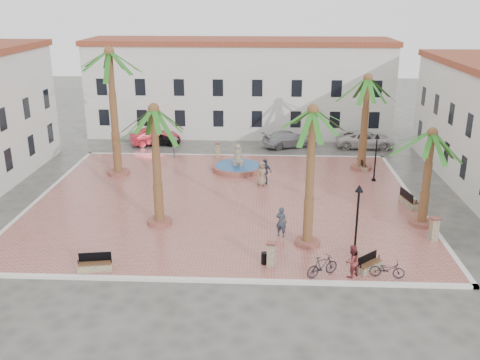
# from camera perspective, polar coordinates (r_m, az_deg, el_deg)

# --- Properties ---
(ground) EXTENTS (120.00, 120.00, 0.00)m
(ground) POSITION_cam_1_polar(r_m,az_deg,el_deg) (37.05, -1.55, -2.32)
(ground) COLOR #56544F
(ground) RESTS_ON ground
(plaza) EXTENTS (26.00, 22.00, 0.15)m
(plaza) POSITION_cam_1_polar(r_m,az_deg,el_deg) (37.03, -1.55, -2.21)
(plaza) COLOR #B3645A
(plaza) RESTS_ON ground
(kerb_n) EXTENTS (26.30, 0.30, 0.16)m
(kerb_n) POSITION_cam_1_polar(r_m,az_deg,el_deg) (47.42, -0.59, 2.61)
(kerb_n) COLOR silver
(kerb_n) RESTS_ON ground
(kerb_s) EXTENTS (26.30, 0.30, 0.16)m
(kerb_s) POSITION_cam_1_polar(r_m,az_deg,el_deg) (27.10, -3.25, -10.64)
(kerb_s) COLOR silver
(kerb_s) RESTS_ON ground
(kerb_e) EXTENTS (0.30, 22.30, 0.16)m
(kerb_e) POSITION_cam_1_polar(r_m,az_deg,el_deg) (38.37, 18.22, -2.42)
(kerb_e) COLOR silver
(kerb_e) RESTS_ON ground
(kerb_w) EXTENTS (0.30, 22.30, 0.16)m
(kerb_w) POSITION_cam_1_polar(r_m,az_deg,el_deg) (40.09, -20.42, -1.75)
(kerb_w) COLOR silver
(kerb_w) RESTS_ON ground
(building_north) EXTENTS (30.40, 7.40, 9.50)m
(building_north) POSITION_cam_1_polar(r_m,az_deg,el_deg) (55.17, -0.07, 9.93)
(building_north) COLOR silver
(building_north) RESTS_ON ground
(fountain) EXTENTS (4.17, 4.17, 2.15)m
(fountain) POSITION_cam_1_polar(r_m,az_deg,el_deg) (43.23, -0.23, 1.47)
(fountain) COLOR #9B5546
(fountain) RESTS_ON plaza
(palm_nw) EXTENTS (5.63, 5.63, 9.87)m
(palm_nw) POSITION_cam_1_polar(r_m,az_deg,el_deg) (41.57, -13.69, 11.81)
(palm_nw) COLOR #9B5546
(palm_nw) RESTS_ON plaza
(palm_sw) EXTENTS (5.00, 5.00, 7.52)m
(palm_sw) POSITION_cam_1_polar(r_m,az_deg,el_deg) (31.65, -9.12, 6.04)
(palm_sw) COLOR #9B5546
(palm_sw) RESTS_ON plaza
(palm_s) EXTENTS (4.67, 4.67, 8.04)m
(palm_s) POSITION_cam_1_polar(r_m,az_deg,el_deg) (28.51, 7.72, 5.82)
(palm_s) COLOR #9B5546
(palm_s) RESTS_ON plaza
(palm_e) EXTENTS (4.82, 4.82, 6.13)m
(palm_e) POSITION_cam_1_polar(r_m,az_deg,el_deg) (33.35, 19.69, 3.51)
(palm_e) COLOR #9B5546
(palm_e) RESTS_ON plaza
(palm_ne) EXTENTS (5.54, 5.54, 7.73)m
(palm_ne) POSITION_cam_1_polar(r_m,az_deg,el_deg) (43.19, 13.40, 9.36)
(palm_ne) COLOR #9B5546
(palm_ne) RESTS_ON plaza
(bench_s) EXTENTS (1.81, 0.81, 0.92)m
(bench_s) POSITION_cam_1_polar(r_m,az_deg,el_deg) (28.66, -15.19, -8.83)
(bench_s) COLOR gray
(bench_s) RESTS_ON plaza
(bench_se) EXTENTS (1.50, 1.43, 0.84)m
(bench_se) POSITION_cam_1_polar(r_m,az_deg,el_deg) (28.54, 13.64, -8.87)
(bench_se) COLOR gray
(bench_se) RESTS_ON plaza
(bench_e) EXTENTS (1.00, 2.06, 1.04)m
(bench_e) POSITION_cam_1_polar(r_m,az_deg,el_deg) (37.60, 17.57, -2.19)
(bench_e) COLOR gray
(bench_e) RESTS_ON plaza
(bench_ne) EXTENTS (0.67, 1.70, 0.88)m
(bench_ne) POSITION_cam_1_polar(r_m,az_deg,el_deg) (44.59, 12.91, 1.47)
(bench_ne) COLOR gray
(bench_ne) RESTS_ON plaza
(lamppost_s) EXTENTS (0.44, 0.44, 4.01)m
(lamppost_s) POSITION_cam_1_polar(r_m,az_deg,el_deg) (29.03, 12.46, -2.89)
(lamppost_s) COLOR black
(lamppost_s) RESTS_ON plaza
(lamppost_e) EXTENTS (0.40, 0.40, 3.68)m
(lamppost_e) POSITION_cam_1_polar(r_m,az_deg,el_deg) (41.30, 14.33, 3.21)
(lamppost_e) COLOR black
(lamppost_e) RESTS_ON plaza
(bollard_se) EXTENTS (0.56, 0.56, 1.37)m
(bollard_se) POSITION_cam_1_polar(r_m,az_deg,el_deg) (27.93, 3.33, -7.87)
(bollard_se) COLOR gray
(bollard_se) RESTS_ON plaza
(bollard_n) EXTENTS (0.49, 0.49, 1.24)m
(bollard_n) POSITION_cam_1_polar(r_m,az_deg,el_deg) (46.76, -2.41, 3.26)
(bollard_n) COLOR gray
(bollard_n) RESTS_ON plaza
(bollard_e) EXTENTS (0.61, 0.61, 1.43)m
(bollard_e) POSITION_cam_1_polar(r_m,az_deg,el_deg) (32.62, 19.99, -4.90)
(bollard_e) COLOR gray
(bollard_e) RESTS_ON plaza
(litter_bin) EXTENTS (0.33, 0.33, 0.64)m
(litter_bin) POSITION_cam_1_polar(r_m,az_deg,el_deg) (28.33, 2.61, -8.33)
(litter_bin) COLOR black
(litter_bin) RESTS_ON plaza
(cyclist_a) EXTENTS (0.79, 0.67, 1.83)m
(cyclist_a) POSITION_cam_1_polar(r_m,az_deg,el_deg) (31.23, 4.42, -4.46)
(cyclist_a) COLOR #2C3442
(cyclist_a) RESTS_ON plaza
(bicycle_a) EXTENTS (1.79, 0.83, 0.90)m
(bicycle_a) POSITION_cam_1_polar(r_m,az_deg,el_deg) (27.96, 15.43, -9.15)
(bicycle_a) COLOR black
(bicycle_a) RESTS_ON plaza
(cyclist_b) EXTENTS (1.05, 1.02, 1.71)m
(cyclist_b) POSITION_cam_1_polar(r_m,az_deg,el_deg) (27.43, 11.83, -8.47)
(cyclist_b) COLOR maroon
(cyclist_b) RESTS_ON plaza
(bicycle_b) EXTENTS (1.84, 1.35, 1.10)m
(bicycle_b) POSITION_cam_1_polar(r_m,az_deg,el_deg) (27.37, 8.78, -9.05)
(bicycle_b) COLOR black
(bicycle_b) RESTS_ON plaza
(pedestrian_fountain_a) EXTENTS (1.06, 1.04, 1.84)m
(pedestrian_fountain_a) POSITION_cam_1_polar(r_m,az_deg,el_deg) (39.48, 2.34, 0.69)
(pedestrian_fountain_a) COLOR #816955
(pedestrian_fountain_a) RESTS_ON plaza
(pedestrian_fountain_b) EXTENTS (1.23, 0.93, 1.94)m
(pedestrian_fountain_b) POSITION_cam_1_polar(r_m,az_deg,el_deg) (39.85, 2.65, 0.93)
(pedestrian_fountain_b) COLOR #2D384C
(pedestrian_fountain_b) RESTS_ON plaza
(pedestrian_north) EXTENTS (0.96, 1.31, 1.82)m
(pedestrian_north) POSITION_cam_1_polar(r_m,az_deg,el_deg) (46.91, -6.96, 3.53)
(pedestrian_north) COLOR #515056
(pedestrian_north) RESTS_ON plaza
(pedestrian_east) EXTENTS (0.56, 1.50, 1.59)m
(pedestrian_east) POSITION_cam_1_polar(r_m,az_deg,el_deg) (37.36, 7.56, -0.75)
(pedestrian_east) COLOR #74675A
(pedestrian_east) RESTS_ON plaza
(car_black) EXTENTS (4.21, 1.78, 1.42)m
(car_black) POSITION_cam_1_polar(r_m,az_deg,el_deg) (51.77, -8.67, 4.52)
(car_black) COLOR black
(car_black) RESTS_ON ground
(car_red) EXTENTS (4.93, 3.42, 1.54)m
(car_red) POSITION_cam_1_polar(r_m,az_deg,el_deg) (51.85, -9.05, 4.59)
(car_red) COLOR #A31C28
(car_red) RESTS_ON ground
(car_silver) EXTENTS (5.50, 3.90, 1.48)m
(car_silver) POSITION_cam_1_polar(r_m,az_deg,el_deg) (50.68, 5.24, 4.38)
(car_silver) COLOR #A5A4AD
(car_silver) RESTS_ON ground
(car_white) EXTENTS (5.56, 2.72, 1.52)m
(car_white) POSITION_cam_1_polar(r_m,az_deg,el_deg) (51.52, 13.24, 4.22)
(car_white) COLOR beige
(car_white) RESTS_ON ground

